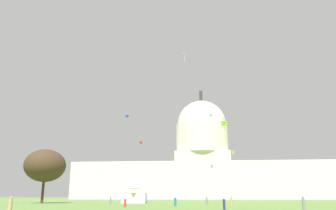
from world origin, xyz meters
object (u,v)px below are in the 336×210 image
Objects in this scene: person_grey_front_left at (304,204)px; kite_yellow_mid at (233,153)px; person_navy_near_tree_east at (224,204)px; person_teal_near_tree_west at (175,202)px; kite_gold_low at (172,156)px; capitol_building at (203,165)px; kite_red_mid at (141,142)px; person_tan_lawn_far_right at (10,206)px; kite_lime_mid at (224,123)px; kite_blue_mid at (127,116)px; person_grey_back_center at (207,201)px; person_grey_front_center at (111,201)px; kite_white_high at (185,54)px; kite_green_high at (211,115)px; kite_pink_low at (153,156)px; event_tent at (135,192)px; person_tan_mid_right at (231,201)px; person_red_mid_left at (125,203)px; tree_west_near at (45,166)px.

kite_yellow_mid is (0.53, 95.78, 17.94)m from person_grey_front_left.
person_teal_near_tree_west is at bearing 76.77° from person_navy_near_tree_east.
kite_gold_low reaches higher than person_navy_near_tree_east.
capitol_building is 67.45m from kite_red_mid.
kite_red_mid is at bearing 143.09° from person_tan_lawn_far_right.
person_teal_near_tree_west is (14.32, 29.91, -0.05)m from person_tan_lawn_far_right.
kite_lime_mid is 59.92m from kite_blue_mid.
person_tan_lawn_far_right is 0.48× the size of kite_red_mid.
person_grey_back_center is (0.52, -118.87, -17.97)m from capitol_building.
person_grey_front_left is at bearing 41.41° from person_grey_front_center.
person_grey_front_left is at bearing -89.07° from kite_white_high.
kite_lime_mid is 0.87× the size of kite_green_high.
kite_gold_low is 0.67× the size of kite_white_high.
kite_red_mid is 2.39× the size of kite_pink_low.
kite_yellow_mid reaches higher than person_navy_near_tree_east.
person_grey_back_center is at bearing 55.18° from person_navy_near_tree_east.
kite_pink_low is at bearing -87.10° from kite_lime_mid.
event_tent is 4.27× the size of person_tan_mid_right.
person_red_mid_left is at bearing -12.23° from kite_pink_low.
kite_blue_mid reaches higher than person_grey_front_left.
kite_yellow_mid is (30.20, 51.24, 15.89)m from event_tent.
person_teal_near_tree_west is 9.71m from person_red_mid_left.
kite_blue_mid is at bearing -92.69° from kite_lime_mid.
kite_yellow_mid is (32.69, 65.45, 17.95)m from person_grey_front_center.
person_tan_mid_right is 62.44m from kite_white_high.
capitol_building is at bearing 133.44° from person_tan_lawn_far_right.
kite_blue_mid reaches higher than person_grey_back_center.
person_teal_near_tree_west is 0.60× the size of kite_green_high.
kite_gold_low is at bearing 34.47° from kite_red_mid.
kite_pink_low is at bearing -85.06° from person_red_mid_left.
tree_west_near is 57.69m from person_navy_near_tree_east.
kite_pink_low reaches higher than person_teal_near_tree_west.
tree_west_near is at bearing -18.63° from person_grey_front_left.
kite_red_mid is 37.79m from kite_yellow_mid.
person_tan_lawn_far_right is 1.06× the size of person_teal_near_tree_west.
person_red_mid_left is (-8.01, -5.48, -0.10)m from person_teal_near_tree_west.
person_tan_mid_right is at bearing 43.35° from person_navy_near_tree_east.
person_tan_mid_right is 1.11× the size of person_navy_near_tree_east.
kite_blue_mid reaches higher than kite_lime_mid.
person_grey_front_center is at bearing -110.78° from person_tan_mid_right.
person_grey_front_center is at bearing -58.45° from kite_red_mid.
tree_west_near is at bearing -67.57° from person_grey_back_center.
capitol_building is 86.90× the size of person_grey_front_center.
tree_west_near is at bearing 54.60° from person_teal_near_tree_west.
kite_lime_mid is at bearing -90.20° from kite_gold_low.
person_grey_back_center is 0.53× the size of kite_white_high.
person_grey_front_center is at bearing -104.72° from event_tent.
kite_gold_low reaches higher than event_tent.
kite_gold_low is (7.72, 99.63, 15.97)m from person_tan_lawn_far_right.
person_tan_mid_right is at bearing 10.21° from kite_pink_low.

